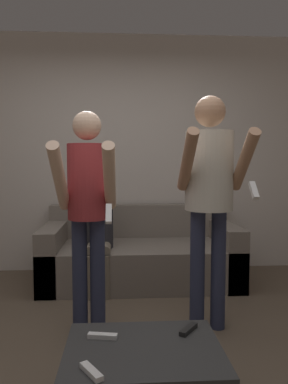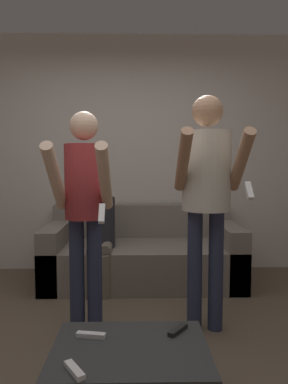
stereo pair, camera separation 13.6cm
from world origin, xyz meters
The scene contains 10 objects.
ground_plane centered at (0.00, 0.00, 0.00)m, with size 14.00×14.00×0.00m, color brown.
wall_back centered at (0.00, 2.07, 1.35)m, with size 6.40×0.06×2.70m.
couch centered at (0.22, 1.57, 0.26)m, with size 1.99×0.95×0.77m.
person_standing_left centered at (-0.23, 0.38, 0.99)m, with size 0.41×0.66×1.62m.
person_standing_right centered at (0.66, 0.39, 1.09)m, with size 0.47×0.62×1.73m.
person_seated centered at (-0.20, 1.32, 0.61)m, with size 0.27×0.51×1.13m.
coffee_table centered at (0.11, -0.56, 0.32)m, with size 0.76×0.59×0.36m.
remote_near centered at (-0.12, -0.78, 0.37)m, with size 0.11×0.15×0.02m.
remote_mid centered at (-0.09, -0.46, 0.37)m, with size 0.15×0.06×0.02m.
remote_far centered at (0.36, -0.41, 0.37)m, with size 0.12×0.14×0.02m.
Camera 1 is at (0.01, -2.30, 1.26)m, focal length 35.00 mm.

